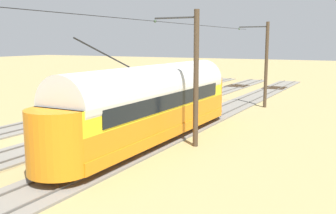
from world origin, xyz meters
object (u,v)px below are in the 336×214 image
at_px(catenary_pole_foreground, 265,63).
at_px(catenary_pole_mid_near, 195,76).
at_px(track_end_bumper, 174,102).
at_px(vintage_streetcar, 152,102).

xyz_separation_m(catenary_pole_foreground, catenary_pole_mid_near, (0.00, 14.57, 0.00)).
bearing_deg(track_end_bumper, catenary_pole_mid_near, 121.82).
bearing_deg(vintage_streetcar, catenary_pole_mid_near, -171.73).
bearing_deg(track_end_bumper, vintage_streetcar, 111.73).
bearing_deg(catenary_pole_mid_near, catenary_pole_foreground, -90.00).
distance_m(vintage_streetcar, catenary_pole_mid_near, 2.83).
height_order(vintage_streetcar, catenary_pole_mid_near, catenary_pole_mid_near).
xyz_separation_m(catenary_pole_mid_near, track_end_bumper, (7.05, -11.36, -3.35)).
bearing_deg(track_end_bumper, catenary_pole_foreground, -155.50).
xyz_separation_m(vintage_streetcar, catenary_pole_mid_near, (-2.39, -0.35, 1.49)).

